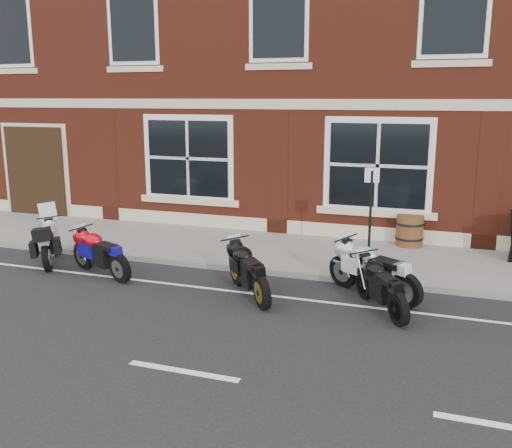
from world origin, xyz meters
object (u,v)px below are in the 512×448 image
Objects in this scene: moto_touring_silver at (52,240)px; parking_sign at (370,211)px; moto_sport_red at (101,251)px; moto_sport_silver at (373,268)px; moto_sport_black at (249,268)px; moto_naked_black at (381,283)px; barrel_planter at (410,231)px.

parking_sign is (6.73, 1.47, 0.81)m from moto_touring_silver.
moto_sport_silver reaches higher than moto_sport_red.
moto_sport_black reaches higher than moto_naked_black.
barrel_planter is 2.35m from parking_sign.
moto_naked_black is at bearing -86.58° from parking_sign.
moto_naked_black is at bearing -92.05° from barrel_planter.
barrel_planter is at bearing 62.08° from parking_sign.
moto_sport_black is at bearing -142.32° from parking_sign.
parking_sign reaches higher than moto_touring_silver.
moto_touring_silver is at bearing 142.41° from moto_naked_black.
parking_sign reaches higher than moto_naked_black.
moto_sport_black is (4.86, -0.62, 0.01)m from moto_touring_silver.
moto_touring_silver is at bearing 97.32° from moto_sport_red.
moto_sport_silver is (2.14, 0.70, 0.02)m from moto_sport_black.
moto_sport_black is 2.22× the size of barrel_planter.
moto_sport_red is at bearing 127.80° from moto_sport_silver.
moto_naked_black is at bearing -128.67° from moto_sport_silver.
moto_sport_black is at bearing -69.09° from moto_sport_red.
barrel_planter is at bearing -31.63° from moto_sport_red.
moto_sport_silver is at bearing 76.28° from moto_naked_black.
moto_sport_red is at bearing -169.93° from parking_sign.
barrel_planter is at bearing 25.83° from moto_sport_silver.
moto_touring_silver is at bearing -154.20° from barrel_planter.
moto_sport_red is 5.56m from parking_sign.
moto_sport_silver is (7.01, 0.08, 0.03)m from moto_touring_silver.
moto_sport_silver is 2.51× the size of barrel_planter.
parking_sign is (-0.51, 2.06, 0.83)m from moto_naked_black.
barrel_planter is (2.53, 4.19, -0.03)m from moto_sport_black.
moto_sport_black is 0.99× the size of moto_naked_black.
parking_sign reaches higher than moto_sport_red.
moto_sport_silver is 3.51m from barrel_planter.
moto_sport_red is 3.29m from moto_sport_black.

